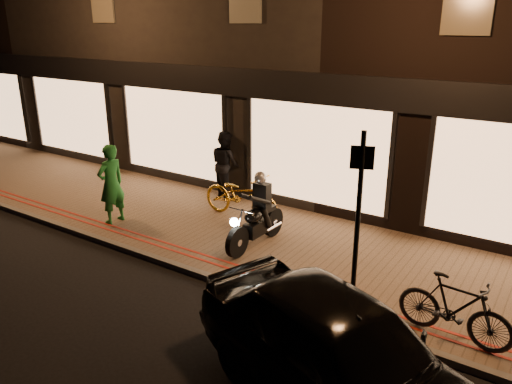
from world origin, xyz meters
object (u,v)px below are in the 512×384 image
Objects in this scene: motorcycle at (257,218)px; parked_car at (342,354)px; bicycle_gold at (241,196)px; sign_post at (358,216)px; person_green at (111,184)px.

parked_car is (3.34, -3.19, 0.03)m from motorcycle.
sign_post is at bearing -121.21° from bicycle_gold.
person_green is 0.42× the size of parked_car.
person_green is (-6.21, 0.52, -0.74)m from sign_post.
bicycle_gold is at bearing 66.96° from parked_car.
parked_car is (6.85, -2.41, -0.29)m from person_green.
sign_post reaches higher than motorcycle.
motorcycle is at bearing -132.37° from bicycle_gold.
parked_car is (4.52, -4.28, 0.09)m from bicycle_gold.
motorcycle is 0.43× the size of parked_car.
motorcycle is 1.04× the size of person_green.
motorcycle reaches higher than parked_car.
sign_post is 4.69m from bicycle_gold.
sign_post is 1.44× the size of bicycle_gold.
sign_post is (2.69, -1.30, 1.06)m from motorcycle.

